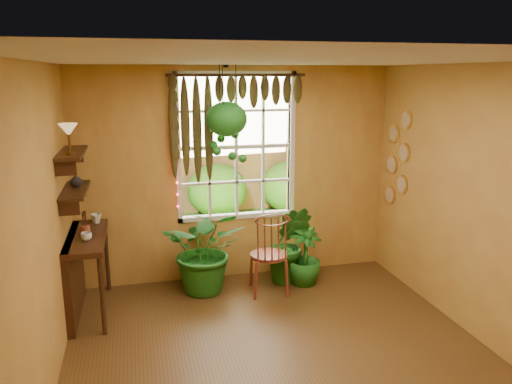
# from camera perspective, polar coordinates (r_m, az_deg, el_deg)

# --- Properties ---
(floor) EXTENTS (4.50, 4.50, 0.00)m
(floor) POSITION_cam_1_polar(r_m,az_deg,el_deg) (4.78, 3.74, -19.55)
(floor) COLOR #523717
(floor) RESTS_ON ground
(ceiling) EXTENTS (4.50, 4.50, 0.00)m
(ceiling) POSITION_cam_1_polar(r_m,az_deg,el_deg) (4.02, 4.34, 14.79)
(ceiling) COLOR silver
(ceiling) RESTS_ON wall_back
(wall_back) EXTENTS (4.00, 0.00, 4.00)m
(wall_back) POSITION_cam_1_polar(r_m,az_deg,el_deg) (6.32, -2.21, 1.99)
(wall_back) COLOR gold
(wall_back) RESTS_ON floor
(wall_left) EXTENTS (0.00, 4.50, 4.50)m
(wall_left) POSITION_cam_1_polar(r_m,az_deg,el_deg) (4.09, -23.89, -5.59)
(wall_left) COLOR gold
(wall_left) RESTS_ON floor
(wall_right) EXTENTS (0.00, 4.50, 4.50)m
(wall_right) POSITION_cam_1_polar(r_m,az_deg,el_deg) (5.16, 25.68, -1.96)
(wall_right) COLOR gold
(wall_right) RESTS_ON floor
(window) EXTENTS (1.52, 0.10, 1.86)m
(window) POSITION_cam_1_polar(r_m,az_deg,el_deg) (6.29, -2.29, 5.17)
(window) COLOR silver
(window) RESTS_ON wall_back
(valance_vine) EXTENTS (1.70, 0.12, 1.10)m
(valance_vine) POSITION_cam_1_polar(r_m,az_deg,el_deg) (6.10, -2.90, 10.35)
(valance_vine) COLOR #3B2110
(valance_vine) RESTS_ON window
(string_lights) EXTENTS (0.03, 0.03, 1.54)m
(string_lights) POSITION_cam_1_polar(r_m,az_deg,el_deg) (6.09, -9.18, 5.21)
(string_lights) COLOR #FF2633
(string_lights) RESTS_ON window
(wall_plates) EXTENTS (0.04, 0.32, 1.10)m
(wall_plates) POSITION_cam_1_polar(r_m,az_deg,el_deg) (6.55, 15.88, 3.67)
(wall_plates) COLOR beige
(wall_plates) RESTS_ON wall_right
(counter_ledge) EXTENTS (0.40, 1.20, 0.90)m
(counter_ledge) POSITION_cam_1_polar(r_m,az_deg,el_deg) (5.83, -19.65, -7.98)
(counter_ledge) COLOR #3B2110
(counter_ledge) RESTS_ON floor
(shelf_lower) EXTENTS (0.25, 0.90, 0.04)m
(shelf_lower) POSITION_cam_1_polar(r_m,az_deg,el_deg) (5.59, -19.98, 0.18)
(shelf_lower) COLOR #3B2110
(shelf_lower) RESTS_ON wall_left
(shelf_upper) EXTENTS (0.25, 0.90, 0.04)m
(shelf_upper) POSITION_cam_1_polar(r_m,az_deg,el_deg) (5.51, -20.31, 4.23)
(shelf_upper) COLOR #3B2110
(shelf_upper) RESTS_ON wall_left
(backyard) EXTENTS (14.00, 10.00, 12.00)m
(backyard) POSITION_cam_1_polar(r_m,az_deg,el_deg) (10.87, -5.92, 6.38)
(backyard) COLOR #2C5F1B
(backyard) RESTS_ON ground
(windsor_chair) EXTENTS (0.48, 0.51, 1.19)m
(windsor_chair) POSITION_cam_1_polar(r_m,az_deg,el_deg) (6.06, 1.51, -8.43)
(windsor_chair) COLOR maroon
(windsor_chair) RESTS_ON floor
(potted_plant_left) EXTENTS (1.16, 1.07, 1.07)m
(potted_plant_left) POSITION_cam_1_polar(r_m,az_deg,el_deg) (6.07, -5.70, -6.54)
(potted_plant_left) COLOR #155216
(potted_plant_left) RESTS_ON floor
(potted_plant_mid) EXTENTS (0.69, 0.63, 1.01)m
(potted_plant_mid) POSITION_cam_1_polar(r_m,az_deg,el_deg) (6.32, 3.73, -5.95)
(potted_plant_mid) COLOR #155216
(potted_plant_mid) RESTS_ON floor
(potted_plant_right) EXTENTS (0.52, 0.52, 0.75)m
(potted_plant_right) POSITION_cam_1_polar(r_m,az_deg,el_deg) (6.32, 5.55, -7.24)
(potted_plant_right) COLOR #155216
(potted_plant_right) RESTS_ON floor
(hanging_basket) EXTENTS (0.48, 0.48, 1.15)m
(hanging_basket) POSITION_cam_1_polar(r_m,az_deg,el_deg) (5.85, -3.38, 7.79)
(hanging_basket) COLOR black
(hanging_basket) RESTS_ON ceiling
(cup_a) EXTENTS (0.14, 0.14, 0.09)m
(cup_a) POSITION_cam_1_polar(r_m,az_deg,el_deg) (5.51, -18.82, -4.83)
(cup_a) COLOR silver
(cup_a) RESTS_ON counter_ledge
(cup_b) EXTENTS (0.13, 0.13, 0.11)m
(cup_b) POSITION_cam_1_polar(r_m,az_deg,el_deg) (6.10, -17.80, -2.91)
(cup_b) COLOR beige
(cup_b) RESTS_ON counter_ledge
(brush_jar) EXTENTS (0.10, 0.10, 0.35)m
(brush_jar) POSITION_cam_1_polar(r_m,az_deg,el_deg) (5.64, -18.96, -3.42)
(brush_jar) COLOR brown
(brush_jar) RESTS_ON counter_ledge
(shelf_vase) EXTENTS (0.16, 0.16, 0.14)m
(shelf_vase) POSITION_cam_1_polar(r_m,az_deg,el_deg) (5.68, -19.89, 1.30)
(shelf_vase) COLOR #B2AD99
(shelf_vase) RESTS_ON shelf_lower
(tiffany_lamp) EXTENTS (0.18, 0.18, 0.31)m
(tiffany_lamp) POSITION_cam_1_polar(r_m,az_deg,el_deg) (5.24, -20.65, 6.47)
(tiffany_lamp) COLOR brown
(tiffany_lamp) RESTS_ON shelf_upper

